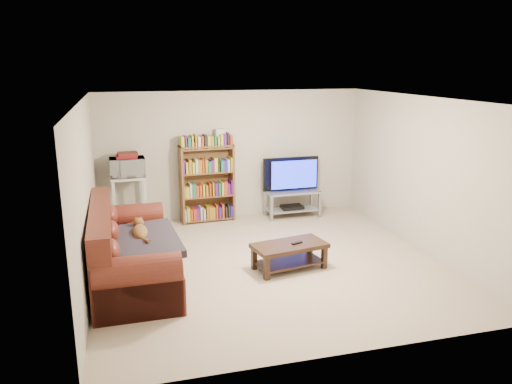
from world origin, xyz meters
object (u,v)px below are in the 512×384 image
object	(u,v)px
sofa	(127,256)
coffee_table	(289,251)
bookshelf	(207,182)
tv_stand	(292,199)

from	to	relation	value
sofa	coffee_table	bearing A→B (deg)	-5.71
coffee_table	bookshelf	bearing A→B (deg)	95.86
sofa	bookshelf	size ratio (longest dim) A/B	1.71
bookshelf	sofa	bearing A→B (deg)	-126.43
sofa	tv_stand	distance (m)	3.83
coffee_table	tv_stand	size ratio (longest dim) A/B	1.09
coffee_table	bookshelf	world-z (taller)	bookshelf
coffee_table	sofa	bearing A→B (deg)	164.89
sofa	bookshelf	distance (m)	2.84
coffee_table	tv_stand	distance (m)	2.55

